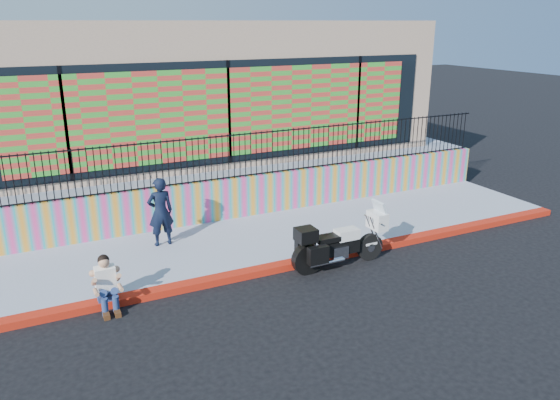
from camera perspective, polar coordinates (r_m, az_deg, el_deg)
ground at (r=12.35m, az=1.92°, el=-6.90°), size 90.00×90.00×0.00m
red_curb at (r=12.31m, az=1.92°, el=-6.58°), size 16.00×0.30×0.15m
sidewalk at (r=13.67m, az=-1.32°, el=-3.98°), size 16.00×3.00×0.15m
mural_wall at (r=14.84m, az=-3.92°, el=0.36°), size 16.00×0.20×1.10m
metal_fence at (r=14.53m, az=-4.01°, el=4.68°), size 15.80×0.04×1.20m
elevated_platform at (r=19.51m, az=-9.61°, el=4.27°), size 16.00×10.00×1.25m
storefront_building at (r=18.86m, az=-9.84°, el=11.89°), size 14.00×8.06×4.00m
police_motorcycle at (r=12.14m, az=6.09°, el=-4.41°), size 2.25×0.74×1.40m
police_officer at (r=13.10m, az=-12.38°, el=-1.20°), size 0.61×0.41×1.66m
seated_man at (r=10.87m, az=-17.59°, el=-8.84°), size 0.54×0.71×1.06m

